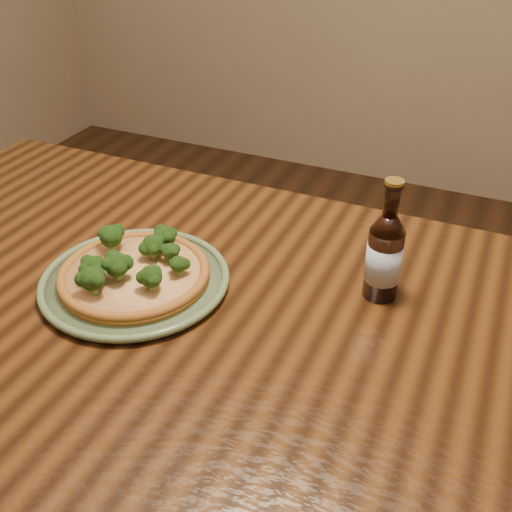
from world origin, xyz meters
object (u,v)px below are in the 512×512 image
at_px(table, 214,351).
at_px(plate, 135,280).
at_px(pizza, 134,271).
at_px(beer_bottle, 384,255).

height_order(table, plate, plate).
xyz_separation_m(table, plate, (-0.15, 0.01, 0.10)).
height_order(pizza, beer_bottle, beer_bottle).
xyz_separation_m(pizza, beer_bottle, (0.40, 0.15, 0.05)).
bearing_deg(pizza, beer_bottle, 20.28).
relative_size(plate, pizza, 1.26).
distance_m(plate, pizza, 0.02).
height_order(table, pizza, pizza).
bearing_deg(plate, pizza, 178.31).
relative_size(plate, beer_bottle, 1.52).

